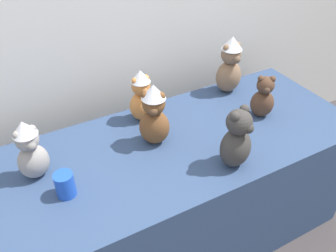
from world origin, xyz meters
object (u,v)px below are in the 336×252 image
teddy_bear_mocha (230,66)px  party_cup_blue (65,185)px  teddy_bear_charcoal (236,139)px  teddy_bear_chestnut (154,116)px  teddy_bear_ginger (141,96)px  teddy_bear_ash (30,151)px  teddy_bear_cocoa (263,98)px  display_table (168,197)px

teddy_bear_mocha → party_cup_blue: bearing=-162.8°
party_cup_blue → teddy_bear_charcoal: bearing=-13.7°
teddy_bear_chestnut → teddy_bear_charcoal: bearing=-20.6°
teddy_bear_chestnut → teddy_bear_ginger: bearing=112.5°
party_cup_blue → teddy_bear_mocha: bearing=18.5°
teddy_bear_mocha → teddy_bear_ginger: (-0.57, -0.02, -0.03)m
teddy_bear_ash → party_cup_blue: size_ratio=2.63×
teddy_bear_charcoal → teddy_bear_ash: bearing=137.2°
teddy_bear_cocoa → teddy_bear_ash: bearing=-153.0°
teddy_bear_mocha → teddy_bear_ash: (-1.16, -0.19, -0.03)m
teddy_bear_ginger → teddy_bear_charcoal: bearing=-69.8°
teddy_bear_mocha → teddy_bear_charcoal: bearing=-125.1°
display_table → teddy_bear_ginger: bearing=92.3°
display_table → teddy_bear_ginger: teddy_bear_ginger is taller
party_cup_blue → teddy_bear_ash: bearing=116.0°
teddy_bear_ash → teddy_bear_cocoa: 1.16m
teddy_bear_ginger → teddy_bear_cocoa: bearing=-28.3°
display_table → teddy_bear_ash: 0.79m
teddy_bear_charcoal → teddy_bear_ash: size_ratio=1.03×
teddy_bear_ginger → party_cup_blue: 0.61m
teddy_bear_ash → teddy_bear_cocoa: (1.16, -0.11, -0.03)m
teddy_bear_charcoal → teddy_bear_ash: teddy_bear_charcoal is taller
teddy_bear_charcoal → teddy_bear_ginger: (-0.21, 0.51, 0.00)m
display_table → teddy_bear_chestnut: 0.53m
teddy_bear_cocoa → party_cup_blue: bearing=-144.4°
party_cup_blue → display_table: bearing=8.0°
teddy_bear_charcoal → teddy_bear_mocha: (0.36, 0.53, 0.03)m
teddy_bear_ginger → teddy_bear_cocoa: teddy_bear_ginger is taller
teddy_bear_charcoal → teddy_bear_chestnut: bearing=109.0°
display_table → party_cup_blue: bearing=-172.0°
display_table → teddy_bear_mocha: (0.56, 0.29, 0.53)m
teddy_bear_charcoal → party_cup_blue: (-0.71, 0.17, -0.08)m
teddy_bear_mocha → party_cup_blue: teddy_bear_mocha is taller
display_table → teddy_bear_ash: teddy_bear_ash is taller
display_table → teddy_bear_mocha: bearing=27.0°
display_table → teddy_bear_mocha: 0.82m
teddy_bear_ginger → teddy_bear_mocha: bearing=-0.4°
teddy_bear_mocha → display_table: bearing=-154.2°
teddy_bear_chestnut → teddy_bear_ash: bearing=-153.0°
display_table → teddy_bear_chestnut: bearing=125.0°
teddy_bear_charcoal → teddy_bear_ginger: teddy_bear_charcoal is taller
teddy_bear_mocha → teddy_bear_chestnut: bearing=-160.6°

